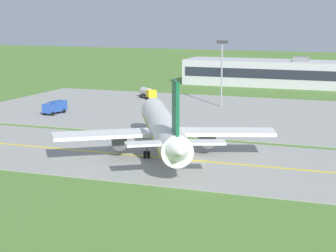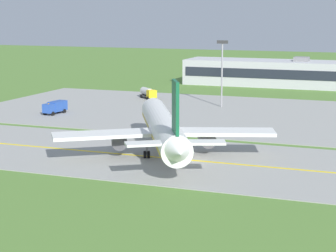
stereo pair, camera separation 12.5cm
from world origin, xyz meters
The scene contains 9 objects.
ground_plane centered at (0.00, 0.00, 0.00)m, with size 500.00×500.00×0.00m, color #517A33.
taxiway_strip centered at (0.00, 0.00, 0.05)m, with size 240.00×28.00×0.10m, color gray.
apron_pad centered at (10.00, 42.00, 0.05)m, with size 140.00×52.00×0.10m, color gray.
taxiway_centreline centered at (0.00, 0.00, 0.11)m, with size 220.00×0.60×0.01m, color yellow.
airplane_lead centered at (-4.85, 1.73, 4.13)m, with size 30.53×36.82×12.70m.
service_truck_fuel centered at (-39.43, 28.91, 1.53)m, with size 2.81×6.18×2.60m.
service_truck_catering centered at (-30.19, 56.65, 1.53)m, with size 5.72×5.66×2.65m.
terminal_building centered at (-9.10, 95.05, 3.60)m, with size 46.91×13.89×8.37m.
apron_light_mast centered at (-9.97, 50.33, 9.33)m, with size 2.40×0.50×14.70m.
Camera 1 is at (27.82, -82.54, 21.04)m, focal length 67.22 mm.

